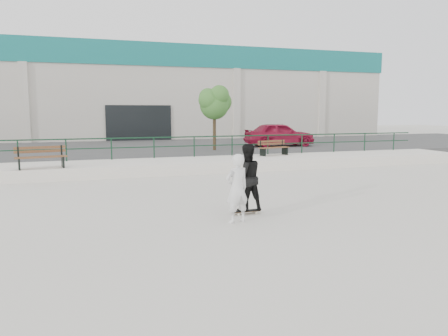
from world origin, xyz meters
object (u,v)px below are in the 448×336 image
object	(u,v)px
tree	(215,102)
skateboard	(246,211)
bench_left	(41,157)
red_car	(279,134)
bench_right	(273,148)
seated_skater	(237,188)
standing_skater	(246,177)

from	to	relation	value
tree	skateboard	world-z (taller)	tree
bench_left	red_car	world-z (taller)	red_car
bench_left	tree	size ratio (longest dim) A/B	0.54
bench_left	skateboard	bearing A→B (deg)	-62.90
tree	bench_left	bearing A→B (deg)	-147.91
tree	skateboard	bearing A→B (deg)	-103.62
bench_right	seated_skater	size ratio (longest dim) A/B	1.01
bench_right	standing_skater	world-z (taller)	standing_skater
skateboard	bench_right	bearing A→B (deg)	59.74
tree	bench_right	bearing A→B (deg)	-62.79
bench_right	skateboard	size ratio (longest dim) A/B	2.23
bench_left	skateboard	distance (m)	9.75
standing_skater	seated_skater	bearing A→B (deg)	51.11
tree	standing_skater	distance (m)	14.05
bench_left	bench_right	distance (m)	11.10
bench_left	bench_right	size ratio (longest dim) A/B	1.14
red_car	bench_left	bearing A→B (deg)	120.19
bench_left	bench_right	xyz separation A→B (m)	(10.96, 1.79, -0.06)
skateboard	seated_skater	bearing A→B (deg)	-127.00
standing_skater	seated_skater	size ratio (longest dim) A/B	1.05
bench_left	seated_skater	distance (m)	10.06
bench_left	tree	bearing A→B (deg)	23.10
bench_right	skateboard	distance (m)	11.00
red_car	seated_skater	world-z (taller)	red_car
bench_right	skateboard	xyz separation A→B (m)	(-5.24, -9.64, -0.81)
standing_skater	red_car	bearing A→B (deg)	-122.07
tree	standing_skater	bearing A→B (deg)	-103.62
standing_skater	bench_left	bearing A→B (deg)	-57.51
bench_left	standing_skater	bearing A→B (deg)	-62.90
red_car	standing_skater	bearing A→B (deg)	154.75
skateboard	bench_left	bearing A→B (deg)	124.37
skateboard	standing_skater	bearing A→B (deg)	88.29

